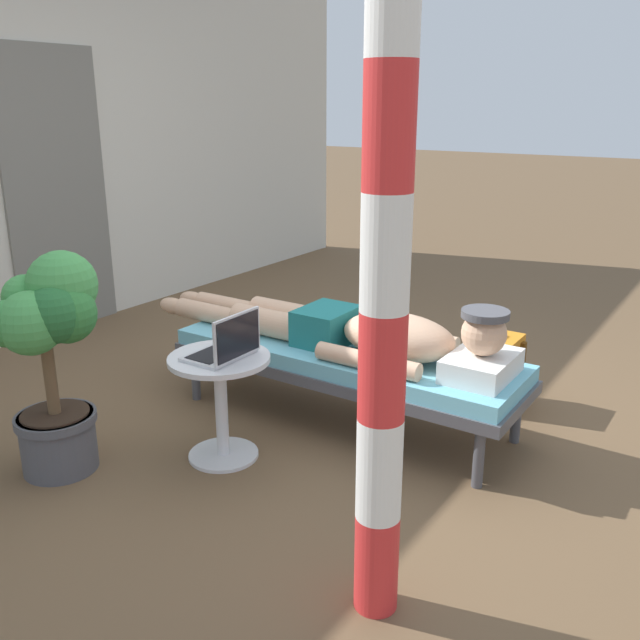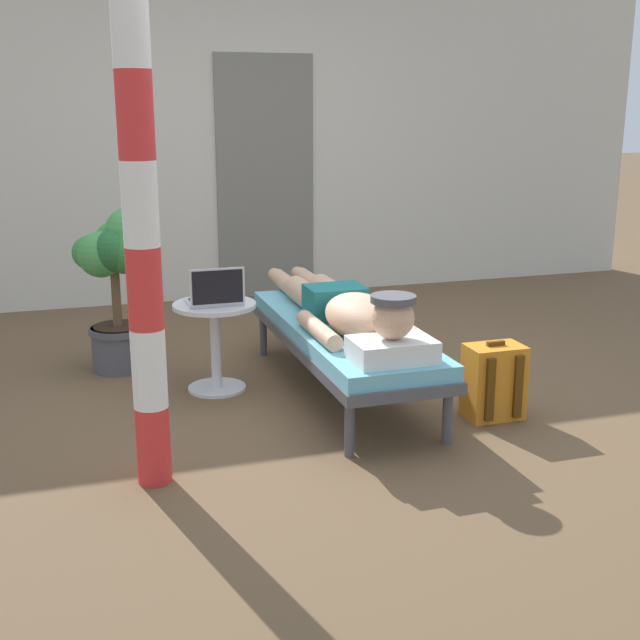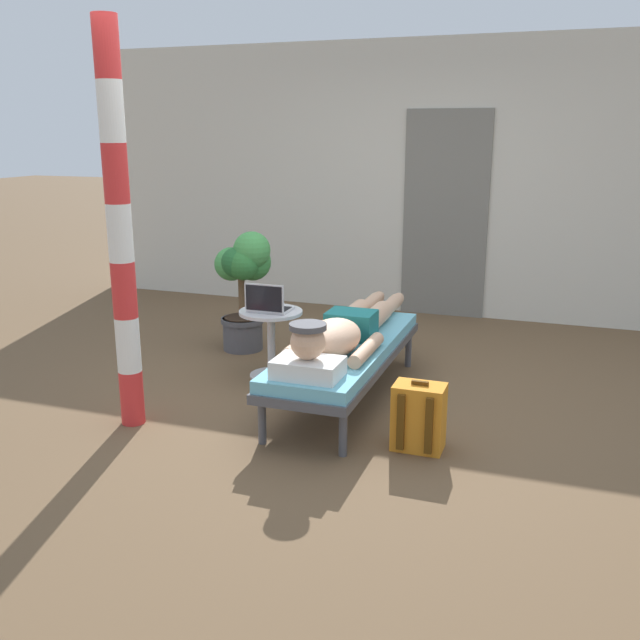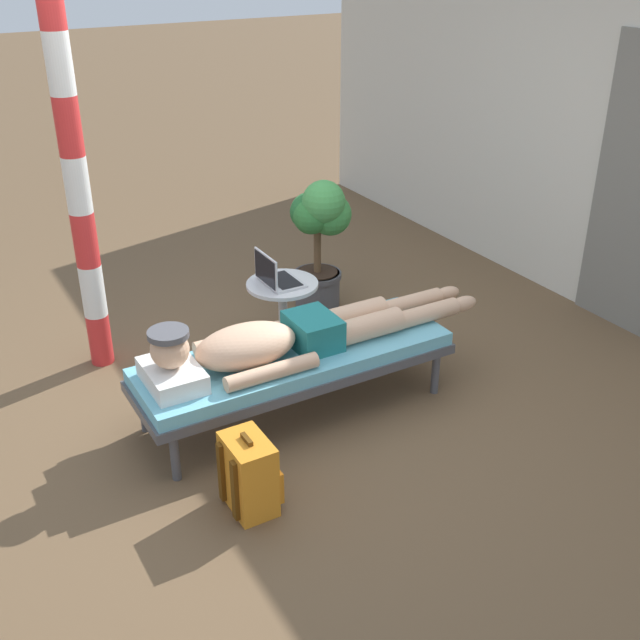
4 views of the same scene
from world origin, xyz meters
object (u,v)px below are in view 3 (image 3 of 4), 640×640
Objects in this scene: laptop at (268,304)px; porch_post at (120,233)px; potted_plant at (243,276)px; lounge_chair at (346,353)px; side_table at (271,332)px; person_reclining at (343,331)px; backpack at (419,417)px.

porch_post is (-0.49, -1.07, 0.65)m from laptop.
potted_plant reaches higher than laptop.
side_table is at bearing 158.04° from lounge_chair.
person_reclining is 4.15× the size of side_table.
porch_post reaches higher than lounge_chair.
person_reclining is 0.78m from side_table.
person_reclining reaches higher than side_table.
lounge_chair is at bearing -21.96° from side_table.
laptop is 0.13× the size of porch_post.
lounge_chair is 6.18× the size of laptop.
backpack is (1.33, -0.83, -0.39)m from laptop.
lounge_chair is 0.74m from side_table.
lounge_chair is 1.70m from porch_post.
lounge_chair is 1.86× the size of potted_plant.
porch_post is (-1.17, -0.85, 0.89)m from lounge_chair.
side_table is 0.23m from laptop.
backpack is 2.11m from porch_post.
lounge_chair is at bearing 90.00° from person_reclining.
porch_post is (-1.17, -0.77, 0.72)m from person_reclining.
side_table is at bearing 152.72° from person_reclining.
porch_post is (-0.00, -1.68, 0.59)m from potted_plant.
backpack is 2.36m from potted_plant.
lounge_chair is at bearing -35.39° from potted_plant.
lounge_chair is at bearing 136.78° from backpack.
lounge_chair is at bearing 35.91° from porch_post.
lounge_chair is 0.90m from backpack.
lounge_chair is 0.19m from person_reclining.
porch_post is at bearing -146.62° from person_reclining.
laptop is 1.35m from porch_post.
side_table reaches higher than backpack.
backpack reaches higher than lounge_chair.
laptop is 0.78m from potted_plant.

